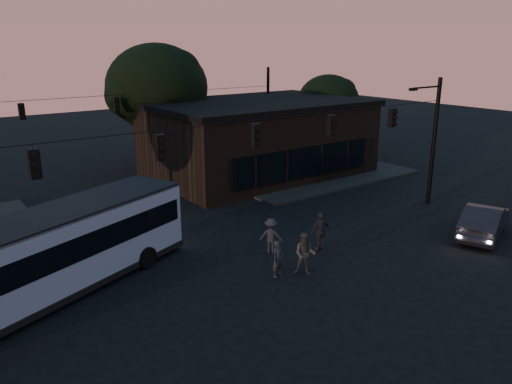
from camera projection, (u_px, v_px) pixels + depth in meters
ground at (315, 287)px, 19.91m from camera, size 120.00×120.00×0.00m
sidewalk_far_right at (306, 172)px, 37.51m from camera, size 14.00×10.00×0.15m
building at (258, 138)px, 36.58m from camera, size 15.40×10.41×5.40m
tree_behind at (157, 87)px, 37.40m from camera, size 7.60×7.60×9.43m
tree_right at (328, 101)px, 42.70m from camera, size 5.20×5.20×6.86m
signal_rig_near at (256, 160)px, 21.73m from camera, size 26.24×0.30×7.50m
signal_rig_far at (118, 122)px, 34.15m from camera, size 26.24×0.30×7.50m
bus at (55, 249)px, 18.94m from camera, size 11.81×6.84×3.28m
car at (484, 221)px, 24.98m from camera, size 5.23×3.35×1.63m
pedestrian_a at (278, 259)px, 20.64m from camera, size 0.63×0.48×1.56m
pedestrian_b at (305, 254)px, 20.76m from camera, size 1.12×1.13×1.84m
pedestrian_c at (321, 231)px, 23.25m from camera, size 1.12×0.57×1.84m
pedestrian_d at (271, 236)px, 22.94m from camera, size 1.20×1.20×1.67m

